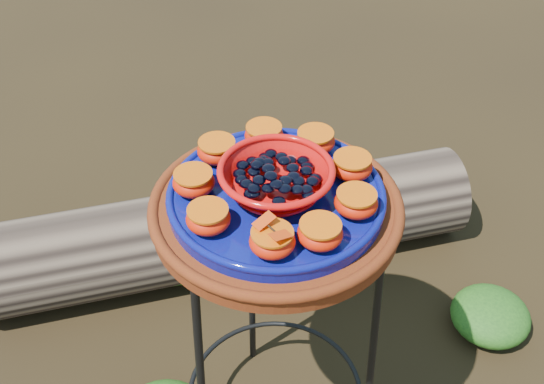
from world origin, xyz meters
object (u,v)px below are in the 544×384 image
object	(u,v)px
red_bowl	(276,181)
driftwood_log	(230,229)
plant_stand	(275,338)
terracotta_saucer	(276,211)
cobalt_plate	(276,198)

from	to	relation	value
red_bowl	driftwood_log	xyz separation A→B (m)	(0.02, 0.58, -0.65)
plant_stand	terracotta_saucer	bearing A→B (deg)	0.00
cobalt_plate	red_bowl	xyz separation A→B (m)	(0.00, 0.00, 0.04)
cobalt_plate	driftwood_log	world-z (taller)	cobalt_plate
cobalt_plate	driftwood_log	xyz separation A→B (m)	(0.02, 0.58, -0.61)
plant_stand	driftwood_log	bearing A→B (deg)	87.67
plant_stand	terracotta_saucer	distance (m)	0.37
terracotta_saucer	driftwood_log	distance (m)	0.82
cobalt_plate	driftwood_log	distance (m)	0.84
plant_stand	red_bowl	world-z (taller)	red_bowl
red_bowl	driftwood_log	size ratio (longest dim) A/B	0.13
terracotta_saucer	cobalt_plate	distance (m)	0.03
terracotta_saucer	driftwood_log	world-z (taller)	terracotta_saucer
red_bowl	driftwood_log	world-z (taller)	red_bowl
terracotta_saucer	red_bowl	bearing A→B (deg)	0.00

